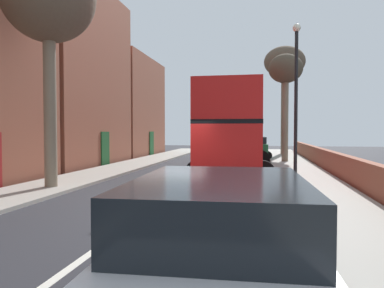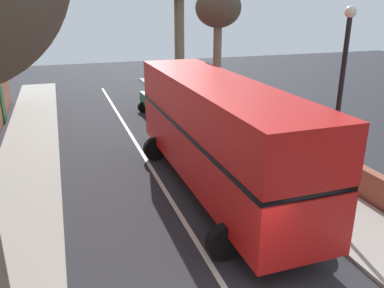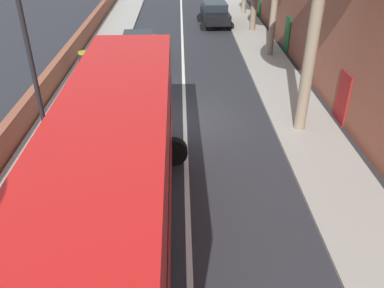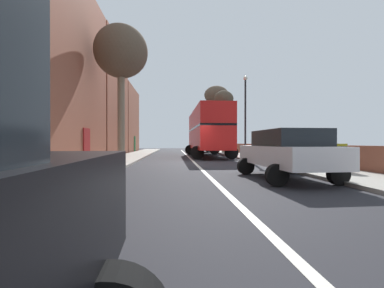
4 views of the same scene
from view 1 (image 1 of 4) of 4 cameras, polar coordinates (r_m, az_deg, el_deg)
The scene contains 11 objects.
ground_plane at distance 11.72m, azimuth -3.84°, elevation -8.48°, with size 84.00×84.00×0.00m, color #28282D.
road_centre_line at distance 11.72m, azimuth -3.84°, elevation -8.46°, with size 0.16×54.00×0.01m, color silver.
sidewalk_left at distance 13.77m, azimuth -24.13°, elevation -6.82°, with size 2.60×60.00×0.12m, color #9E998E.
sidewalk_right at distance 11.51m, azimuth 20.77°, elevation -8.49°, with size 2.60×60.00×0.12m, color #9E998E.
double_decker_bus at distance 18.05m, azimuth 6.94°, elevation 2.72°, with size 3.61×11.13×4.06m.
parked_car_white_right_0 at distance 4.00m, azimuth 4.59°, elevation -15.32°, with size 2.64×4.51×1.66m.
parked_car_green_right_1 at distance 28.54m, azimuth 9.95°, elevation -0.35°, with size 2.53×4.32×1.69m.
street_tree_right_1 at distance 32.85m, azimuth 14.40°, elevation 12.20°, with size 3.50×3.50×9.31m.
street_tree_right_3 at distance 25.23m, azimuth 14.55°, elevation 10.76°, with size 2.26×2.26×7.14m.
street_tree_right_5 at distance 33.59m, azimuth 14.27°, elevation 10.99°, with size 2.61×2.61×8.60m.
lamppost_right at distance 15.26m, azimuth 16.10°, elevation 8.24°, with size 0.32×0.32×6.31m.
Camera 1 is at (2.91, -11.15, 2.14)m, focal length 33.80 mm.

